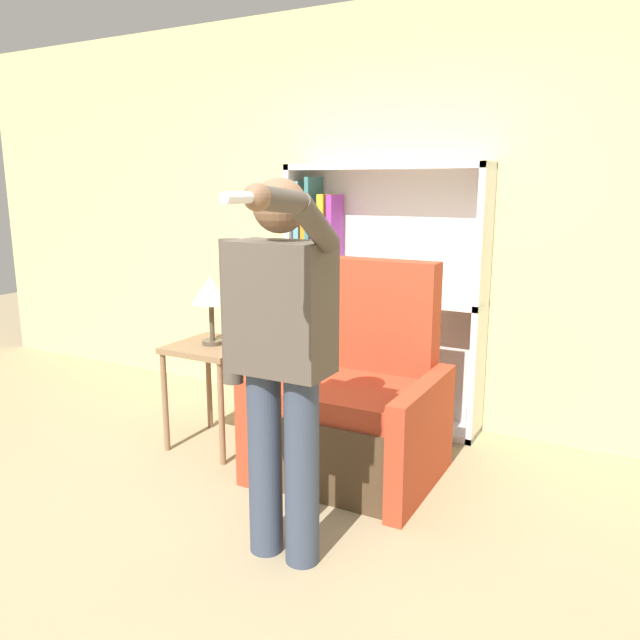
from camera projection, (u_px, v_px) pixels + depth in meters
name	position (u px, v px, depth m)	size (l,w,h in m)	color
ground_plane	(216.00, 553.00, 2.81)	(14.00, 14.00, 0.00)	#9E8966
wall_back	(392.00, 218.00, 4.26)	(8.00, 0.06, 2.80)	#DBCC84
bookcase	(359.00, 300.00, 4.31)	(1.37, 0.28, 1.76)	white
armchair	(354.00, 408.00, 3.55)	(0.97, 0.82, 1.20)	#4C3823
person_standing	(280.00, 351.00, 2.59)	(0.56, 0.78, 1.65)	#384256
side_table	(213.00, 361.00, 3.87)	(0.49, 0.49, 0.66)	#846647
table_lamp	(211.00, 293.00, 3.78)	(0.23, 0.23, 0.42)	#4C4233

